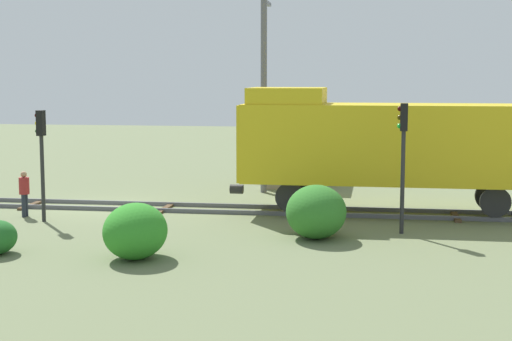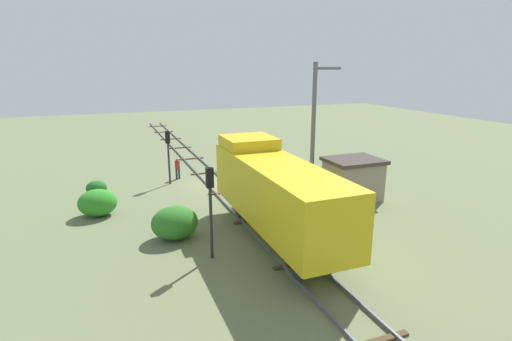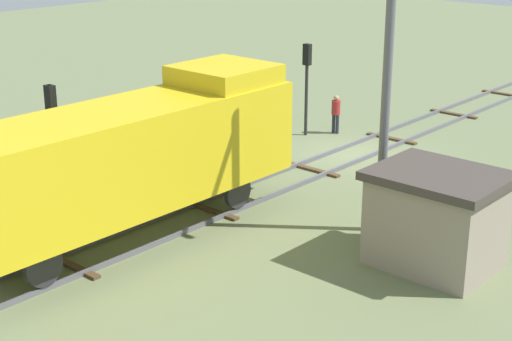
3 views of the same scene
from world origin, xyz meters
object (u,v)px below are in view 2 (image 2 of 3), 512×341
(catenary_mast, at_px, (314,129))
(traffic_signal_mid, at_px, (210,196))
(locomotive, at_px, (275,189))
(traffic_signal_near, at_px, (168,147))
(relay_hut, at_px, (353,179))
(worker_near_track, at_px, (177,167))

(catenary_mast, bearing_deg, traffic_signal_mid, 34.66)
(locomotive, xyz_separation_m, traffic_signal_near, (3.20, -12.09, 0.01))
(relay_hut, bearing_deg, worker_near_track, -42.14)
(catenary_mast, bearing_deg, worker_near_track, -46.58)
(worker_near_track, bearing_deg, catenary_mast, -128.93)
(traffic_signal_near, bearing_deg, worker_near_track, -126.36)
(locomotive, bearing_deg, relay_hut, -150.66)
(traffic_signal_mid, bearing_deg, traffic_signal_near, -90.91)
(traffic_signal_near, bearing_deg, catenary_mast, 140.56)
(locomotive, height_order, traffic_signal_near, locomotive)
(worker_near_track, bearing_deg, locomotive, -162.03)
(traffic_signal_near, height_order, worker_near_track, traffic_signal_near)
(locomotive, xyz_separation_m, traffic_signal_mid, (3.40, 0.55, 0.22))
(traffic_signal_mid, distance_m, worker_near_track, 13.91)
(locomotive, relative_size, catenary_mast, 1.31)
(relay_hut, bearing_deg, traffic_signal_mid, 23.63)
(relay_hut, bearing_deg, catenary_mast, -23.81)
(traffic_signal_near, xyz_separation_m, relay_hut, (-10.70, 7.87, -1.39))
(locomotive, distance_m, worker_near_track, 13.51)
(traffic_signal_near, distance_m, relay_hut, 13.36)
(traffic_signal_mid, height_order, relay_hut, traffic_signal_mid)
(traffic_signal_near, relative_size, catenary_mast, 0.45)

